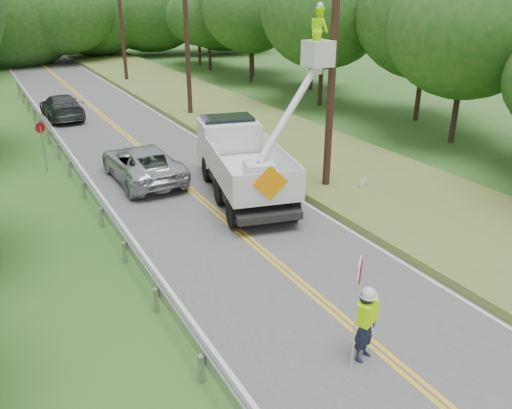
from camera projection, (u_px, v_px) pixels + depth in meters
ground at (377, 349)px, 12.24m from camera, size 140.00×140.00×0.00m
road at (172, 174)px, 23.52m from camera, size 7.20×96.00×0.03m
guardrail at (76, 172)px, 22.26m from camera, size 0.18×48.00×0.77m
utility_poles at (238, 43)px, 26.11m from camera, size 1.60×43.30×10.00m
tall_grass_verge at (302, 150)px, 26.61m from camera, size 7.00×96.00×0.30m
treeline_right at (324, 13)px, 36.22m from camera, size 12.23×52.89×11.66m
treeline_horizon at (21, 11)px, 54.99m from camera, size 57.03×14.43×12.62m
flagger at (366, 321)px, 11.52m from camera, size 1.07×0.69×2.85m
bucket_truck at (242, 151)px, 21.40m from camera, size 5.14×7.92×7.28m
suv_silver at (142, 163)px, 22.56m from camera, size 2.61×5.60×1.55m
suv_darkgrey at (62, 107)px, 33.14m from camera, size 2.24×5.32×1.53m
stop_sign_permanent at (42, 140)px, 23.27m from camera, size 0.47×0.23×2.35m
yard_sign at (363, 183)px, 21.25m from camera, size 0.42×0.19×0.64m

